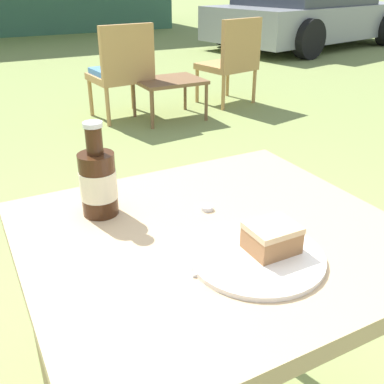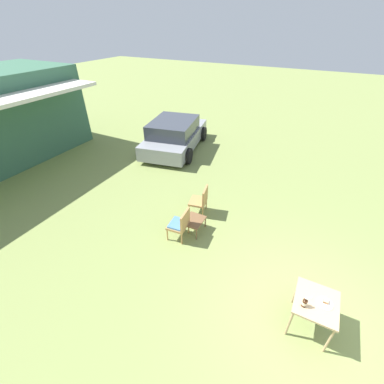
{
  "view_description": "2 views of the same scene",
  "coord_description": "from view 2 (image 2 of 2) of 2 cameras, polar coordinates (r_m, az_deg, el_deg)",
  "views": [
    {
      "loc": [
        -0.42,
        -0.7,
        1.21
      ],
      "look_at": [
        0.0,
        0.1,
        0.77
      ],
      "focal_mm": 42.0,
      "sensor_mm": 36.0,
      "label": 1
    },
    {
      "loc": [
        -3.22,
        0.7,
        4.68
      ],
      "look_at": [
        1.72,
        3.26,
        0.9
      ],
      "focal_mm": 24.0,
      "sensor_mm": 36.0,
      "label": 2
    }
  ],
  "objects": [
    {
      "name": "cola_bottle_near",
      "position": [
        4.95,
        23.73,
        -21.63
      ],
      "size": [
        0.08,
        0.08,
        0.21
      ],
      "color": "#381E0F",
      "rests_on": "patio_table"
    },
    {
      "name": "garden_side_table",
      "position": [
        6.68,
        0.41,
        -6.48
      ],
      "size": [
        0.58,
        0.47,
        0.36
      ],
      "color": "brown",
      "rests_on": "ground_plane"
    },
    {
      "name": "wicker_chair_cushioned",
      "position": [
        6.42,
        -2.66,
        -7.0
      ],
      "size": [
        0.53,
        0.49,
        0.84
      ],
      "rotation": [
        0.0,
        0.0,
        3.23
      ],
      "color": "#B2844C",
      "rests_on": "ground_plane"
    },
    {
      "name": "loose_bottle_cap",
      "position": [
        5.16,
        25.0,
        -20.46
      ],
      "size": [
        0.03,
        0.03,
        0.01
      ],
      "color": "silver",
      "rests_on": "patio_table"
    },
    {
      "name": "cake_on_plate",
      "position": [
        5.18,
        27.49,
        -20.93
      ],
      "size": [
        0.26,
        0.26,
        0.06
      ],
      "color": "silver",
      "rests_on": "patio_table"
    },
    {
      "name": "ground_plane",
      "position": [
        5.72,
        24.03,
        -25.29
      ],
      "size": [
        60.0,
        60.0,
        0.0
      ],
      "primitive_type": "plane",
      "color": "olive"
    },
    {
      "name": "patio_table",
      "position": [
        5.21,
        25.77,
        -21.54
      ],
      "size": [
        0.78,
        0.7,
        0.72
      ],
      "color": "tan",
      "rests_on": "ground_plane"
    },
    {
      "name": "wicker_chair_plain",
      "position": [
        7.21,
        1.99,
        -1.65
      ],
      "size": [
        0.57,
        0.54,
        0.84
      ],
      "rotation": [
        0.0,
        0.0,
        3.35
      ],
      "color": "#B2844C",
      "rests_on": "ground_plane"
    },
    {
      "name": "parked_car",
      "position": [
        11.04,
        -3.85,
        12.53
      ],
      "size": [
        4.11,
        2.61,
        1.28
      ],
      "rotation": [
        0.0,
        0.0,
        0.2
      ],
      "color": "gray",
      "rests_on": "ground_plane"
    },
    {
      "name": "fork",
      "position": [
        5.15,
        27.57,
        -21.56
      ],
      "size": [
        0.18,
        0.05,
        0.01
      ],
      "color": "silver",
      "rests_on": "patio_table"
    }
  ]
}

